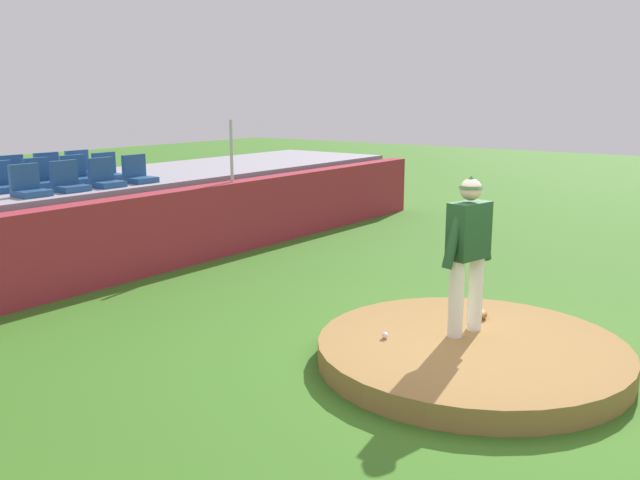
# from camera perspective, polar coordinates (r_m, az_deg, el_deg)

# --- Properties ---
(ground_plane) EXTENTS (60.00, 60.00, 0.00)m
(ground_plane) POSITION_cam_1_polar(r_m,az_deg,el_deg) (8.09, 12.38, -9.93)
(ground_plane) COLOR #397020
(pitchers_mound) EXTENTS (3.47, 3.47, 0.25)m
(pitchers_mound) POSITION_cam_1_polar(r_m,az_deg,el_deg) (8.04, 12.42, -9.09)
(pitchers_mound) COLOR olive
(pitchers_mound) RESTS_ON ground_plane
(pitcher) EXTENTS (0.85, 0.37, 1.84)m
(pitcher) POSITION_cam_1_polar(r_m,az_deg,el_deg) (7.98, 12.21, -0.29)
(pitcher) COLOR white
(pitcher) RESTS_ON pitchers_mound
(baseball) EXTENTS (0.07, 0.07, 0.07)m
(baseball) POSITION_cam_1_polar(r_m,az_deg,el_deg) (7.93, 5.41, -7.89)
(baseball) COLOR white
(baseball) RESTS_ON pitchers_mound
(fielding_glove) EXTENTS (0.36, 0.33, 0.11)m
(fielding_glove) POSITION_cam_1_polar(r_m,az_deg,el_deg) (8.82, 13.05, -5.96)
(fielding_glove) COLOR brown
(fielding_glove) RESTS_ON pitchers_mound
(brick_barrier) EXTENTS (17.41, 0.40, 1.35)m
(brick_barrier) POSITION_cam_1_polar(r_m,az_deg,el_deg) (11.65, -15.80, 0.12)
(brick_barrier) COLOR #9E2A35
(brick_barrier) RESTS_ON ground_plane
(fence_post_right) EXTENTS (0.06, 0.06, 1.17)m
(fence_post_right) POSITION_cam_1_polar(r_m,az_deg,el_deg) (13.13, -7.36, 7.33)
(fence_post_right) COLOR silver
(fence_post_right) RESTS_ON brick_barrier
(bleacher_platform) EXTENTS (17.21, 3.15, 1.42)m
(bleacher_platform) POSITION_cam_1_polar(r_m,az_deg,el_deg) (13.26, -21.07, 1.31)
(bleacher_platform) COLOR #96919C
(bleacher_platform) RESTS_ON ground_plane
(stadium_chair_0) EXTENTS (0.48, 0.44, 0.50)m
(stadium_chair_0) POSITION_cam_1_polar(r_m,az_deg,el_deg) (11.71, -23.04, 4.13)
(stadium_chair_0) COLOR #224E83
(stadium_chair_0) RESTS_ON bleacher_platform
(stadium_chair_1) EXTENTS (0.48, 0.44, 0.50)m
(stadium_chair_1) POSITION_cam_1_polar(r_m,az_deg,el_deg) (12.09, -20.17, 4.56)
(stadium_chair_1) COLOR #224E83
(stadium_chair_1) RESTS_ON bleacher_platform
(stadium_chair_2) EXTENTS (0.48, 0.44, 0.50)m
(stadium_chair_2) POSITION_cam_1_polar(r_m,az_deg,el_deg) (12.45, -17.42, 4.94)
(stadium_chair_2) COLOR #224E83
(stadium_chair_2) RESTS_ON bleacher_platform
(stadium_chair_3) EXTENTS (0.48, 0.44, 0.50)m
(stadium_chair_3) POSITION_cam_1_polar(r_m,az_deg,el_deg) (12.91, -14.86, 5.32)
(stadium_chair_3) COLOR #224E83
(stadium_chair_3) RESTS_ON bleacher_platform
(stadium_chair_4) EXTENTS (0.48, 0.44, 0.50)m
(stadium_chair_4) POSITION_cam_1_polar(r_m,az_deg,el_deg) (12.42, -24.91, 4.36)
(stadium_chair_4) COLOR #224E83
(stadium_chair_4) RESTS_ON bleacher_platform
(stadium_chair_5) EXTENTS (0.48, 0.44, 0.50)m
(stadium_chair_5) POSITION_cam_1_polar(r_m,az_deg,el_deg) (12.79, -22.16, 4.78)
(stadium_chair_5) COLOR #224E83
(stadium_chair_5) RESTS_ON bleacher_platform
(stadium_chair_6) EXTENTS (0.48, 0.44, 0.50)m
(stadium_chair_6) POSITION_cam_1_polar(r_m,az_deg,el_deg) (13.15, -19.50, 5.15)
(stadium_chair_6) COLOR #224E83
(stadium_chair_6) RESTS_ON bleacher_platform
(stadium_chair_7) EXTENTS (0.48, 0.44, 0.50)m
(stadium_chair_7) POSITION_cam_1_polar(r_m,az_deg,el_deg) (13.55, -17.20, 5.49)
(stadium_chair_7) COLOR #224E83
(stadium_chair_7) RESTS_ON bleacher_platform
(stadium_chair_9) EXTENTS (0.48, 0.44, 0.50)m
(stadium_chair_9) POSITION_cam_1_polar(r_m,az_deg,el_deg) (13.53, -24.05, 4.97)
(stadium_chair_9) COLOR #224E83
(stadium_chair_9) RESTS_ON bleacher_platform
(stadium_chair_10) EXTENTS (0.48, 0.44, 0.50)m
(stadium_chair_10) POSITION_cam_1_polar(r_m,az_deg,el_deg) (13.88, -21.47, 5.33)
(stadium_chair_10) COLOR #224E83
(stadium_chair_10) RESTS_ON bleacher_platform
(stadium_chair_11) EXTENTS (0.48, 0.44, 0.50)m
(stadium_chair_11) POSITION_cam_1_polar(r_m,az_deg,el_deg) (14.25, -19.24, 5.64)
(stadium_chair_11) COLOR #224E83
(stadium_chair_11) RESTS_ON bleacher_platform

